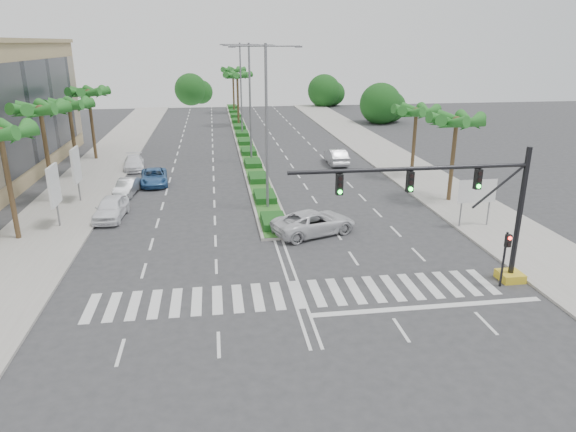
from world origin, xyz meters
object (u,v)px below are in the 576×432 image
(car_crossing, at_px, (314,222))
(car_right, at_px, (336,157))
(car_parked_c, at_px, (154,177))
(car_parked_b, at_px, (127,187))
(car_parked_d, at_px, (134,163))
(car_parked_a, at_px, (111,208))

(car_crossing, bearing_deg, car_right, -37.62)
(car_parked_c, xyz_separation_m, car_right, (17.89, 5.49, 0.12))
(car_parked_c, bearing_deg, car_crossing, -56.09)
(car_parked_b, xyz_separation_m, car_crossing, (13.63, -11.21, 0.13))
(car_parked_b, height_order, car_parked_c, car_parked_c)
(car_parked_d, height_order, car_right, car_right)
(car_parked_b, distance_m, car_right, 21.56)
(car_crossing, bearing_deg, car_parked_c, 19.17)
(car_parked_c, relative_size, car_parked_d, 1.06)
(car_parked_a, distance_m, car_parked_b, 6.13)
(car_parked_d, xyz_separation_m, car_crossing, (14.30, -20.39, 0.11))
(car_parked_c, xyz_separation_m, car_parked_d, (-2.57, 6.14, -0.01))
(car_parked_a, relative_size, car_parked_d, 1.01)
(car_parked_c, bearing_deg, car_parked_b, -127.60)
(car_parked_a, height_order, car_parked_d, car_parked_a)
(car_parked_a, bearing_deg, car_parked_b, 92.07)
(car_parked_d, bearing_deg, car_right, -8.54)
(car_parked_a, height_order, car_parked_b, car_parked_a)
(car_right, bearing_deg, car_parked_d, -1.16)
(car_parked_d, relative_size, car_crossing, 0.82)
(car_crossing, bearing_deg, car_parked_d, 14.76)
(car_parked_a, bearing_deg, car_right, 40.15)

